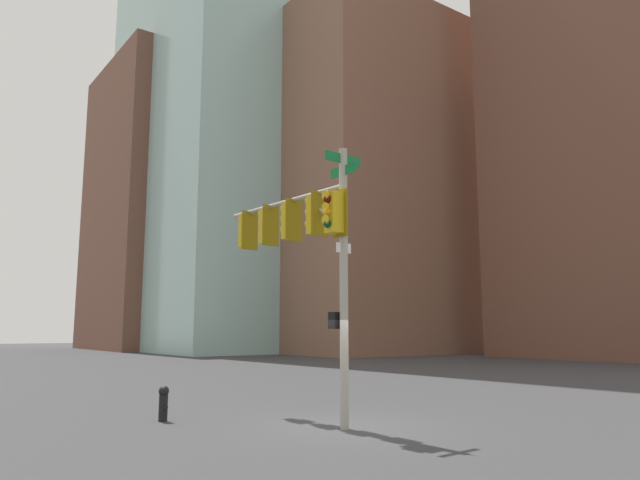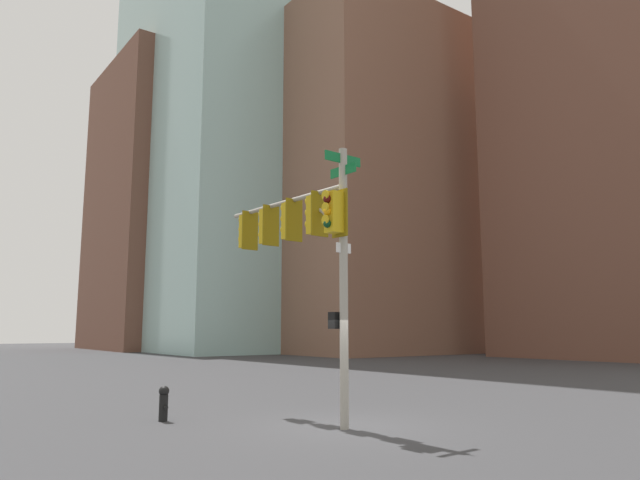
{
  "view_description": "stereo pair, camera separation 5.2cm",
  "coord_description": "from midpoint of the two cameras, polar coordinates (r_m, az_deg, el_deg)",
  "views": [
    {
      "loc": [
        11.42,
        -9.06,
        2.26
      ],
      "look_at": [
        -0.6,
        -0.33,
        4.52
      ],
      "focal_mm": 33.3,
      "sensor_mm": 36.0,
      "label": 1
    },
    {
      "loc": [
        11.45,
        -9.02,
        2.26
      ],
      "look_at": [
        -0.6,
        -0.33,
        4.52
      ],
      "focal_mm": 33.3,
      "sensor_mm": 36.0,
      "label": 2
    }
  ],
  "objects": [
    {
      "name": "fire_hydrant",
      "position": [
        15.92,
        -14.9,
        -14.82
      ],
      "size": [
        0.34,
        0.26,
        0.87
      ],
      "color": "black",
      "rests_on": "ground_plane"
    },
    {
      "name": "signal_pole_assembly",
      "position": [
        15.61,
        -1.94,
        0.48
      ],
      "size": [
        5.53,
        1.18,
        6.69
      ],
      "rotation": [
        0.0,
        0.0,
        3.2
      ],
      "color": "#9E998C",
      "rests_on": "ground_plane"
    },
    {
      "name": "building_brick_nearside",
      "position": [
        58.48,
        27.29,
        13.2
      ],
      "size": [
        20.37,
        14.89,
        46.14
      ],
      "primitive_type": "cube",
      "color": "brown",
      "rests_on": "ground_plane"
    },
    {
      "name": "building_brick_farside",
      "position": [
        77.45,
        -13.95,
        2.95
      ],
      "size": [
        19.42,
        17.5,
        34.96
      ],
      "primitive_type": "cube",
      "color": "brown",
      "rests_on": "ground_plane"
    },
    {
      "name": "building_glass_tower",
      "position": [
        77.19,
        -7.78,
        17.18
      ],
      "size": [
        27.65,
        22.21,
        71.57
      ],
      "primitive_type": "cube",
      "color": "#9EC6C1",
      "rests_on": "ground_plane"
    },
    {
      "name": "ground_plane",
      "position": [
        14.75,
        2.39,
        -17.46
      ],
      "size": [
        200.0,
        200.0,
        0.0
      ],
      "primitive_type": "plane",
      "color": "#38383A"
    },
    {
      "name": "building_brick_midblock",
      "position": [
        64.33,
        2.84,
        5.05
      ],
      "size": [
        21.54,
        18.67,
        34.94
      ],
      "primitive_type": "cube",
      "color": "#845B47",
      "rests_on": "ground_plane"
    }
  ]
}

